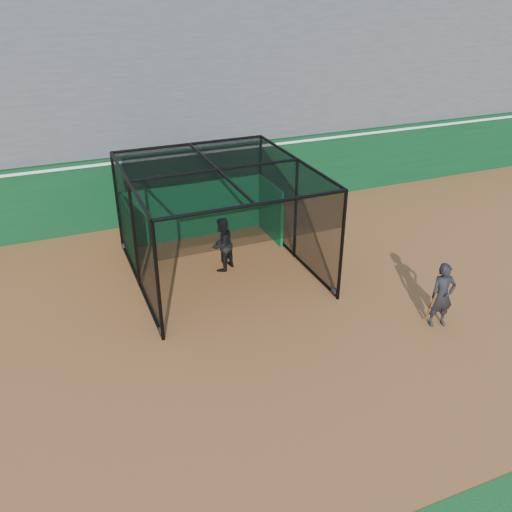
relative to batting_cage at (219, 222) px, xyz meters
name	(u,v)px	position (x,y,z in m)	size (l,w,h in m)	color
ground	(267,348)	(-0.23, -4.02, -1.57)	(120.00, 120.00, 0.00)	#99582C
outfield_wall	(172,183)	(-0.23, 4.48, -0.29)	(50.00, 0.50, 2.50)	#0A3719
grandstand	(141,74)	(-0.23, 8.25, 2.90)	(50.00, 7.85, 8.95)	#4C4C4F
batting_cage	(219,222)	(0.00, 0.00, 0.00)	(4.96, 5.53, 3.15)	black
batter	(222,245)	(0.08, 0.06, -0.75)	(0.80, 0.62, 1.65)	black
on_deck_player	(442,296)	(4.15, -4.76, -0.72)	(0.70, 0.53, 1.72)	black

